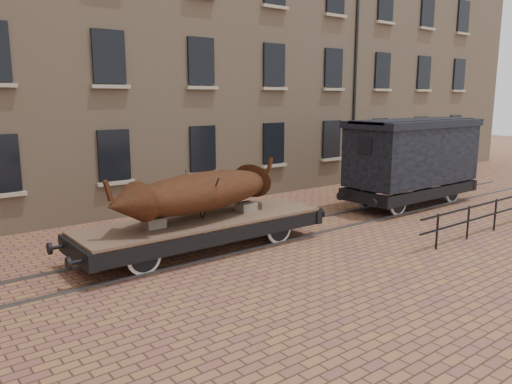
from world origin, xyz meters
TOP-DOWN VIEW (x-y plane):
  - ground at (0.00, 0.00)m, footprint 90.00×90.00m
  - warehouse_cream at (3.00, 9.99)m, footprint 40.00×10.19m
  - rail_track at (0.00, 0.00)m, footprint 30.00×1.52m
  - flatcar_wagon at (-2.13, -0.00)m, footprint 7.67×2.08m
  - iron_boat at (-2.14, 0.00)m, footprint 5.78×2.48m
  - goods_van at (7.22, 0.00)m, footprint 6.39×2.33m

SIDE VIEW (x-z plane):
  - ground at x=0.00m, z-range 0.00..0.00m
  - rail_track at x=0.00m, z-range 0.00..0.06m
  - flatcar_wagon at x=-2.13m, z-range 0.14..1.30m
  - iron_boat at x=-2.14m, z-range 0.95..2.37m
  - goods_van at x=7.22m, z-range 0.42..3.72m
  - warehouse_cream at x=3.00m, z-range 0.00..14.00m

